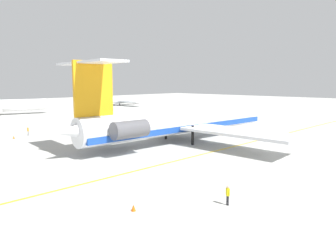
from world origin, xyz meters
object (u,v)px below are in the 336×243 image
Objects in this scene: ground_crew_near_nose at (228,193)px; safety_cone_nose at (133,208)px; main_jetliner at (179,121)px; safety_cone_tail at (191,118)px; airliner_mid_right at (121,100)px; safety_cone_wingtip at (14,137)px; ground_crew_near_tail at (28,130)px.

safety_cone_nose is (-6.40, 5.05, -0.87)m from ground_crew_near_nose.
main_jetliner is 84.73× the size of safety_cone_tail.
airliner_mid_right is 58.68m from safety_cone_tail.
safety_cone_nose is at bearing -129.62° from airliner_mid_right.
ground_crew_near_nose is at bearing -125.64° from airliner_mid_right.
safety_cone_tail is at bearing 34.86° from safety_cone_nose.
safety_cone_wingtip is (5.96, 41.57, 0.00)m from safety_cone_nose.
main_jetliner reaches higher than safety_cone_nose.
ground_crew_near_tail is at bearing 23.81° from safety_cone_wingtip.
safety_cone_wingtip is at bearing 133.35° from main_jetliner.
main_jetliner is 25.89× the size of ground_crew_near_nose.
airliner_mid_right is 83.11m from safety_cone_wingtip.
safety_cone_tail is (46.69, 42.02, -0.87)m from ground_crew_near_nose.
safety_cone_wingtip is at bearing -134.48° from ground_crew_near_tail.
main_jetliner is 30.38m from safety_cone_nose.
safety_cone_tail is at bearing 41.23° from main_jetliner.
main_jetliner is at bearing -52.32° from safety_cone_wingtip.
ground_crew_near_nose is at bearing -89.46° from safety_cone_wingtip.
airliner_mid_right is at bearing 71.70° from safety_cone_tail.
ground_crew_near_tail is (-62.22, -49.61, -1.26)m from airliner_mid_right.
ground_crew_near_tail is at bearing -81.49° from ground_crew_near_nose.
safety_cone_wingtip is at bearing 81.84° from safety_cone_nose.
safety_cone_tail is (-18.41, -55.67, -2.11)m from airliner_mid_right.
main_jetliner is 84.73× the size of safety_cone_wingtip.
ground_crew_near_tail is at bearing 172.12° from safety_cone_tail.
safety_cone_nose is 64.69m from safety_cone_tail.
main_jetliner is 30.62m from ground_crew_near_tail.
ground_crew_near_nose is 46.64m from safety_cone_wingtip.
safety_cone_nose is 1.00× the size of safety_cone_wingtip.
ground_crew_near_nose is 62.82m from safety_cone_tail.
airliner_mid_right is 49.23× the size of safety_cone_tail.
ground_crew_near_tail is 3.25× the size of safety_cone_nose.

